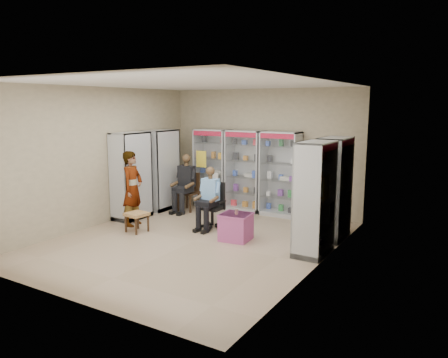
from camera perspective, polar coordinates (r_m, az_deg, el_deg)
The scene contains 18 objects.
floor at distance 8.59m, azimuth -3.97°, elevation -8.09°, with size 6.00×6.00×0.00m, color tan.
room_shell at distance 8.20m, azimuth -4.13°, elevation 5.12°, with size 5.02×6.02×3.01m.
cabinet_back_left at distance 11.29m, azimuth -1.51°, elevation 1.44°, with size 0.90×0.50×2.00m, color #ACADB3.
cabinet_back_mid at distance 10.81m, azimuth 2.75°, elevation 1.07°, with size 0.90×0.50×2.00m, color #A3A6AA.
cabinet_back_right at distance 10.40m, azimuth 7.36°, elevation 0.65°, with size 0.90×0.50×2.00m, color #ACADB3.
cabinet_right_far at distance 8.80m, azimuth 14.13°, elevation -1.21°, with size 0.50×0.90×2.00m, color #B5B8BC.
cabinet_right_near at distance 7.77m, azimuth 11.75°, elevation -2.54°, with size 0.50×0.90×2.00m, color #ABADB3.
cabinet_left_far at distance 11.08m, azimuth -8.16°, elevation 1.19°, with size 0.50×0.90×2.00m, color #B3B7BB.
cabinet_left_near at distance 10.26m, azimuth -12.03°, elevation 0.40°, with size 0.50×0.90×2.00m, color #A0A2A7.
wooden_chair at distance 10.92m, azimuth -4.66°, elevation -1.69°, with size 0.42×0.42×0.94m, color black.
seated_customer at distance 10.84m, azimuth -4.83°, elevation -0.70°, with size 0.44×0.60×1.34m, color black, non-canonical shape.
office_chair at distance 9.37m, azimuth -1.54°, elevation -3.45°, with size 0.53×0.53×0.98m, color black.
seated_shopkeeper at distance 9.30m, azimuth -1.71°, elevation -2.71°, with size 0.41×0.57×1.25m, color #65A4C8, non-canonical shape.
pink_trunk at distance 8.57m, azimuth 1.56°, elevation -6.26°, with size 0.55×0.53×0.53m, color #B7498F.
tea_glass at distance 8.44m, azimuth 1.63°, elevation -4.29°, with size 0.07×0.07×0.11m, color #531A07.
woven_stool_a at distance 8.95m, azimuth 11.62°, elevation -6.21°, with size 0.40×0.40×0.40m, color #B1754B.
woven_stool_b at distance 9.30m, azimuth -11.30°, elevation -5.55°, with size 0.41×0.41×0.41m, color tan.
standing_man at distance 9.70m, azimuth -11.86°, elevation -1.23°, with size 0.60×0.39×1.63m, color #959597.
Camera 1 is at (4.70, -6.69, 2.62)m, focal length 35.00 mm.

